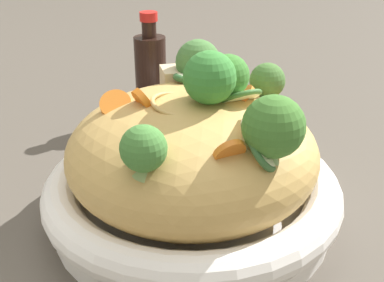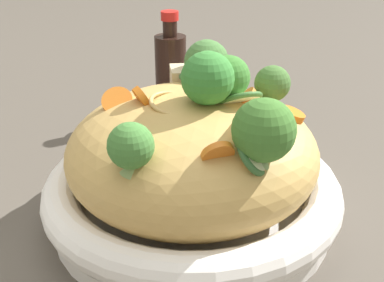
% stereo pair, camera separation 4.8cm
% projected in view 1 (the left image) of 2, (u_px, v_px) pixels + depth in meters
% --- Properties ---
extents(ground_plane, '(3.00, 3.00, 0.00)m').
position_uv_depth(ground_plane, '(192.00, 216.00, 0.52)').
color(ground_plane, '#4D463D').
extents(serving_bowl, '(0.30, 0.30, 0.05)m').
position_uv_depth(serving_bowl, '(192.00, 194.00, 0.51)').
color(serving_bowl, white).
rests_on(serving_bowl, ground_plane).
extents(noodle_heap, '(0.25, 0.25, 0.12)m').
position_uv_depth(noodle_heap, '(192.00, 152.00, 0.48)').
color(noodle_heap, tan).
rests_on(noodle_heap, serving_bowl).
extents(broccoli_florets, '(0.22, 0.22, 0.08)m').
position_uv_depth(broccoli_florets, '(223.00, 92.00, 0.45)').
color(broccoli_florets, '#A2C072').
rests_on(broccoli_florets, serving_bowl).
extents(carrot_coins, '(0.16, 0.17, 0.04)m').
position_uv_depth(carrot_coins, '(196.00, 112.00, 0.45)').
color(carrot_coins, orange).
rests_on(carrot_coins, serving_bowl).
extents(zucchini_slices, '(0.10, 0.18, 0.05)m').
position_uv_depth(zucchini_slices, '(229.00, 107.00, 0.45)').
color(zucchini_slices, beige).
rests_on(zucchini_slices, serving_bowl).
extents(chicken_chunks, '(0.10, 0.20, 0.03)m').
position_uv_depth(chicken_chunks, '(214.00, 101.00, 0.48)').
color(chicken_chunks, beige).
rests_on(chicken_chunks, serving_bowl).
extents(soy_sauce_bottle, '(0.05, 0.05, 0.16)m').
position_uv_depth(soy_sauce_bottle, '(151.00, 76.00, 0.72)').
color(soy_sauce_bottle, black).
rests_on(soy_sauce_bottle, ground_plane).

